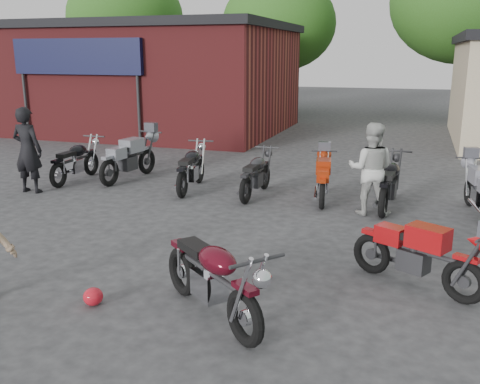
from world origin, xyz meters
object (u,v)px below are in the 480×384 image
(row_bike_4, at_px, (323,176))
(vintage_motorcycle, at_px, (212,272))
(person_light, at_px, (371,169))
(row_bike_3, at_px, (256,172))
(helmet, at_px, (93,297))
(row_bike_0, at_px, (76,159))
(person_dark, at_px, (28,150))
(row_bike_1, at_px, (129,156))
(row_bike_6, at_px, (480,188))
(row_bike_5, at_px, (390,180))
(sportbike, at_px, (419,251))
(row_bike_2, at_px, (191,166))

(row_bike_4, bearing_deg, vintage_motorcycle, 167.93)
(person_light, height_order, row_bike_3, person_light)
(helmet, xyz_separation_m, row_bike_0, (-4.27, 5.79, 0.45))
(vintage_motorcycle, height_order, person_dark, person_dark)
(person_dark, height_order, row_bike_1, person_dark)
(row_bike_3, bearing_deg, row_bike_6, -88.67)
(row_bike_5, bearing_deg, person_light, 153.13)
(sportbike, height_order, row_bike_5, row_bike_5)
(vintage_motorcycle, height_order, helmet, vintage_motorcycle)
(person_dark, relative_size, person_light, 1.07)
(helmet, relative_size, row_bike_3, 0.13)
(person_dark, height_order, person_light, person_dark)
(helmet, xyz_separation_m, row_bike_1, (-3.08, 6.35, 0.50))
(person_dark, height_order, row_bike_0, person_dark)
(person_dark, bearing_deg, vintage_motorcycle, 143.67)
(sportbike, distance_m, row_bike_2, 6.48)
(row_bike_1, distance_m, row_bike_2, 1.96)
(person_light, height_order, row_bike_6, person_light)
(row_bike_6, bearing_deg, row_bike_3, 80.02)
(row_bike_5, bearing_deg, row_bike_3, 93.39)
(vintage_motorcycle, height_order, row_bike_6, vintage_motorcycle)
(vintage_motorcycle, distance_m, person_light, 5.24)
(row_bike_2, height_order, row_bike_6, row_bike_2)
(row_bike_4, bearing_deg, row_bike_6, -100.81)
(row_bike_2, height_order, row_bike_4, row_bike_2)
(person_light, distance_m, row_bike_4, 1.33)
(sportbike, relative_size, row_bike_1, 0.89)
(person_dark, relative_size, row_bike_1, 0.92)
(helmet, relative_size, row_bike_5, 0.12)
(helmet, bearing_deg, person_light, 60.47)
(row_bike_3, relative_size, row_bike_6, 0.98)
(row_bike_3, height_order, row_bike_4, row_bike_3)
(person_dark, xyz_separation_m, row_bike_6, (9.62, 1.31, -0.42))
(row_bike_4, bearing_deg, row_bike_2, 81.94)
(row_bike_0, bearing_deg, row_bike_5, -91.42)
(person_light, relative_size, row_bike_3, 0.97)
(row_bike_3, relative_size, row_bike_5, 0.92)
(sportbike, xyz_separation_m, row_bike_6, (1.12, 3.98, 0.01))
(row_bike_1, xyz_separation_m, row_bike_4, (4.97, -0.44, -0.08))
(row_bike_3, bearing_deg, sportbike, -137.44)
(row_bike_2, xyz_separation_m, row_bike_5, (4.47, -0.10, 0.01))
(row_bike_0, distance_m, row_bike_3, 4.68)
(person_dark, xyz_separation_m, person_light, (7.55, 0.69, -0.07))
(helmet, height_order, row_bike_5, row_bike_5)
(row_bike_0, bearing_deg, row_bike_4, -90.11)
(sportbike, relative_size, row_bike_2, 0.95)
(person_light, bearing_deg, row_bike_5, -122.27)
(row_bike_5, bearing_deg, sportbike, -166.86)
(vintage_motorcycle, height_order, row_bike_5, vintage_motorcycle)
(person_dark, distance_m, row_bike_2, 3.72)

